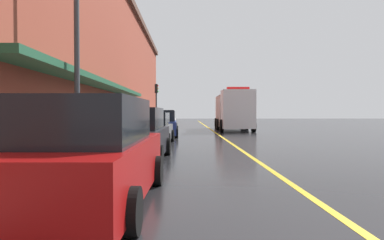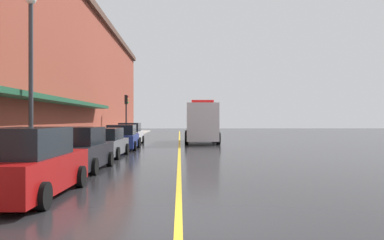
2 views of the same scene
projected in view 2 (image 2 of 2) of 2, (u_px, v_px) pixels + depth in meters
name	position (u px, v px, depth m)	size (l,w,h in m)	color
ground_plane	(179.00, 144.00, 32.94)	(112.00, 112.00, 0.00)	#232326
sidewalk_left	(104.00, 143.00, 32.75)	(2.40, 70.00, 0.15)	#9E9B93
lane_center_stripe	(179.00, 144.00, 32.94)	(0.16, 70.00, 0.01)	gold
brick_building_left	(28.00, 69.00, 31.55)	(10.54, 64.00, 12.00)	brown
parked_car_0	(30.00, 165.00, 10.31)	(2.07, 4.94, 1.83)	maroon
parked_car_1	(78.00, 150.00, 15.76)	(2.24, 4.45, 1.73)	black
parked_car_2	(105.00, 143.00, 21.40)	(2.09, 4.72, 1.57)	#595B60
parked_car_3	(122.00, 138.00, 26.83)	(2.20, 4.64, 1.67)	navy
parked_car_4	(130.00, 134.00, 32.29)	(1.99, 4.58, 1.76)	silver
box_truck	(201.00, 123.00, 34.82)	(2.99, 8.45, 3.59)	silver
parking_meter_1	(117.00, 131.00, 34.10)	(0.14, 0.18, 1.33)	#4C4C51
parking_meter_2	(69.00, 139.00, 19.27)	(0.14, 0.18, 1.33)	#4C4C51
street_lamp_left	(31.00, 60.00, 15.91)	(0.44, 0.44, 6.94)	#33383D
traffic_light_near	(126.00, 108.00, 39.39)	(0.38, 0.36, 4.30)	#232326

